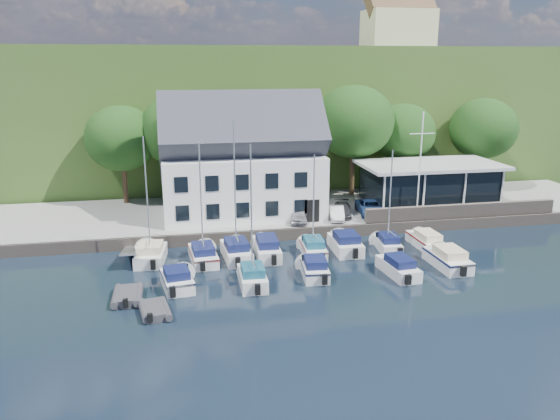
# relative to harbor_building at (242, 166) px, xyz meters

# --- Properties ---
(ground) EXTENTS (180.00, 180.00, 0.00)m
(ground) POSITION_rel_harbor_building_xyz_m (7.00, -16.50, -5.35)
(ground) COLOR black
(ground) RESTS_ON ground
(quay) EXTENTS (60.00, 13.00, 1.00)m
(quay) POSITION_rel_harbor_building_xyz_m (7.00, 1.00, -4.85)
(quay) COLOR gray
(quay) RESTS_ON ground
(quay_face) EXTENTS (60.00, 0.30, 1.00)m
(quay_face) POSITION_rel_harbor_building_xyz_m (7.00, -5.50, -4.85)
(quay_face) COLOR #685C53
(quay_face) RESTS_ON ground
(hillside) EXTENTS (160.00, 75.00, 16.00)m
(hillside) POSITION_rel_harbor_building_xyz_m (7.00, 45.50, 2.65)
(hillside) COLOR #355620
(hillside) RESTS_ON ground
(field_patch) EXTENTS (50.00, 30.00, 0.30)m
(field_patch) POSITION_rel_harbor_building_xyz_m (15.00, 53.50, 10.80)
(field_patch) COLOR #4F5D2E
(field_patch) RESTS_ON hillside
(farmhouse) EXTENTS (10.40, 7.00, 8.20)m
(farmhouse) POSITION_rel_harbor_building_xyz_m (29.00, 35.50, 14.75)
(farmhouse) COLOR beige
(farmhouse) RESTS_ON hillside
(harbor_building) EXTENTS (14.40, 8.20, 8.70)m
(harbor_building) POSITION_rel_harbor_building_xyz_m (0.00, 0.00, 0.00)
(harbor_building) COLOR white
(harbor_building) RESTS_ON quay
(club_pavilion) EXTENTS (13.20, 7.20, 4.10)m
(club_pavilion) POSITION_rel_harbor_building_xyz_m (18.00, -0.50, -2.30)
(club_pavilion) COLOR black
(club_pavilion) RESTS_ON quay
(seawall) EXTENTS (18.00, 0.50, 1.20)m
(seawall) POSITION_rel_harbor_building_xyz_m (19.00, -5.10, -3.75)
(seawall) COLOR #685C53
(seawall) RESTS_ON quay
(gangway) EXTENTS (1.20, 6.00, 1.40)m
(gangway) POSITION_rel_harbor_building_xyz_m (-9.50, -7.50, -5.35)
(gangway) COLOR #B9B9BD
(gangway) RESTS_ON ground
(car_silver) EXTENTS (2.12, 3.79, 1.22)m
(car_silver) POSITION_rel_harbor_building_xyz_m (4.39, -3.64, -3.74)
(car_silver) COLOR #B0B0B5
(car_silver) RESTS_ON quay
(car_white) EXTENTS (1.95, 3.64, 1.14)m
(car_white) POSITION_rel_harbor_building_xyz_m (7.88, -3.54, -3.78)
(car_white) COLOR silver
(car_white) RESTS_ON quay
(car_dgrey) EXTENTS (2.45, 4.07, 1.10)m
(car_dgrey) POSITION_rel_harbor_building_xyz_m (8.72, -2.52, -3.80)
(car_dgrey) COLOR #2A292E
(car_dgrey) RESTS_ON quay
(car_blue) EXTENTS (2.11, 4.23, 1.39)m
(car_blue) POSITION_rel_harbor_building_xyz_m (11.33, -2.67, -3.66)
(car_blue) COLOR navy
(car_blue) RESTS_ON quay
(flagpole) EXTENTS (2.24, 0.20, 9.35)m
(flagpole) POSITION_rel_harbor_building_xyz_m (15.06, -4.37, 0.32)
(flagpole) COLOR white
(flagpole) RESTS_ON quay
(tree_0) EXTENTS (6.94, 6.94, 9.48)m
(tree_0) POSITION_rel_harbor_building_xyz_m (-10.79, 5.94, 0.39)
(tree_0) COLOR #183710
(tree_0) RESTS_ON quay
(tree_1) EXTENTS (7.67, 7.67, 10.48)m
(tree_1) POSITION_rel_harbor_building_xyz_m (-5.28, 5.38, 0.89)
(tree_1) COLOR #183710
(tree_1) RESTS_ON quay
(tree_2) EXTENTS (7.86, 7.86, 10.75)m
(tree_2) POSITION_rel_harbor_building_xyz_m (4.25, 4.86, 1.02)
(tree_2) COLOR #183710
(tree_2) RESTS_ON quay
(tree_3) EXTENTS (8.21, 8.21, 11.22)m
(tree_3) POSITION_rel_harbor_building_xyz_m (12.11, 5.14, 1.26)
(tree_3) COLOR #183710
(tree_3) RESTS_ON quay
(tree_4) EXTENTS (6.76, 6.76, 9.24)m
(tree_4) POSITION_rel_harbor_building_xyz_m (17.84, 5.87, 0.27)
(tree_4) COLOR #183710
(tree_4) RESTS_ON quay
(tree_5) EXTENTS (7.12, 7.12, 9.73)m
(tree_5) POSITION_rel_harbor_building_xyz_m (26.49, 4.93, 0.52)
(tree_5) COLOR #183710
(tree_5) RESTS_ON quay
(boat_r1_0) EXTENTS (2.81, 5.71, 9.17)m
(boat_r1_0) POSITION_rel_harbor_building_xyz_m (-8.02, -8.53, -0.77)
(boat_r1_0) COLOR silver
(boat_r1_0) RESTS_ON ground
(boat_r1_1) EXTENTS (2.44, 6.26, 8.44)m
(boat_r1_1) POSITION_rel_harbor_building_xyz_m (-4.18, -9.22, -1.13)
(boat_r1_1) COLOR silver
(boat_r1_1) RESTS_ON ground
(boat_r1_2) EXTENTS (2.44, 6.26, 9.59)m
(boat_r1_2) POSITION_rel_harbor_building_xyz_m (-1.68, -9.12, -0.55)
(boat_r1_2) COLOR silver
(boat_r1_2) RESTS_ON ground
(boat_r1_3) EXTENTS (2.18, 6.87, 1.57)m
(boat_r1_3) POSITION_rel_harbor_building_xyz_m (0.69, -8.85, -4.56)
(boat_r1_3) COLOR silver
(boat_r1_3) RESTS_ON ground
(boat_r1_4) EXTENTS (2.17, 5.75, 8.66)m
(boat_r1_4) POSITION_rel_harbor_building_xyz_m (4.23, -9.40, -1.02)
(boat_r1_4) COLOR silver
(boat_r1_4) RESTS_ON ground
(boat_r1_5) EXTENTS (2.39, 5.91, 1.57)m
(boat_r1_5) POSITION_rel_harbor_building_xyz_m (6.95, -9.04, -4.57)
(boat_r1_5) COLOR silver
(boat_r1_5) RESTS_ON ground
(boat_r1_6) EXTENTS (2.26, 5.29, 8.20)m
(boat_r1_6) POSITION_rel_harbor_building_xyz_m (10.33, -9.43, -1.25)
(boat_r1_6) COLOR silver
(boat_r1_6) RESTS_ON ground
(boat_r1_7) EXTENTS (1.94, 6.18, 1.37)m
(boat_r1_7) POSITION_rel_harbor_building_xyz_m (13.61, -9.41, -4.67)
(boat_r1_7) COLOR silver
(boat_r1_7) RESTS_ON ground
(boat_r2_0) EXTENTS (2.70, 5.18, 1.44)m
(boat_r2_0) POSITION_rel_harbor_building_xyz_m (-6.16, -13.81, -4.63)
(boat_r2_0) COLOR silver
(boat_r2_0) RESTS_ON ground
(boat_r2_1) EXTENTS (1.99, 5.41, 8.84)m
(boat_r2_1) POSITION_rel_harbor_building_xyz_m (-1.21, -14.28, -0.93)
(boat_r2_1) COLOR silver
(boat_r2_1) RESTS_ON ground
(boat_r2_2) EXTENTS (2.35, 5.29, 1.42)m
(boat_r2_2) POSITION_rel_harbor_building_xyz_m (3.26, -13.59, -4.64)
(boat_r2_2) COLOR silver
(boat_r2_2) RESTS_ON ground
(boat_r2_3) EXTENTS (2.32, 5.96, 1.40)m
(boat_r2_3) POSITION_rel_harbor_building_xyz_m (9.10, -14.43, -4.65)
(boat_r2_3) COLOR silver
(boat_r2_3) RESTS_ON ground
(boat_r2_4) EXTENTS (2.22, 6.23, 1.52)m
(boat_r2_4) POSITION_rel_harbor_building_xyz_m (13.24, -13.69, -4.59)
(boat_r2_4) COLOR silver
(boat_r2_4) RESTS_ON ground
(dinghy_0) EXTENTS (1.91, 3.19, 0.74)m
(dinghy_0) POSITION_rel_harbor_building_xyz_m (-9.26, -15.14, -4.98)
(dinghy_0) COLOR #36363A
(dinghy_0) RESTS_ON ground
(dinghy_1) EXTENTS (2.23, 3.21, 0.69)m
(dinghy_1) POSITION_rel_harbor_building_xyz_m (-7.53, -17.49, -5.00)
(dinghy_1) COLOR #36363A
(dinghy_1) RESTS_ON ground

